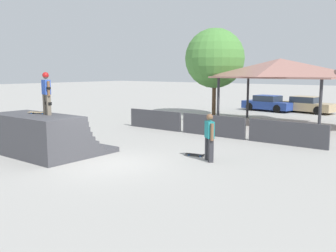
% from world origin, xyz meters
% --- Properties ---
extents(ground_plane, '(160.00, 160.00, 0.00)m').
position_xyz_m(ground_plane, '(0.00, 0.00, 0.00)').
color(ground_plane, '#A3A09B').
extents(quarter_pipe_ramp, '(4.06, 3.34, 1.59)m').
position_xyz_m(quarter_pipe_ramp, '(-3.17, -0.48, 0.70)').
color(quarter_pipe_ramp, '#424247').
rests_on(quarter_pipe_ramp, ground).
extents(skater_on_deck, '(0.70, 0.32, 1.63)m').
position_xyz_m(skater_on_deck, '(-2.84, -0.44, 2.52)').
color(skater_on_deck, '#6B6051').
rests_on(skater_on_deck, quarter_pipe_ramp).
extents(skateboard_on_deck, '(0.85, 0.50, 0.09)m').
position_xyz_m(skateboard_on_deck, '(-3.39, -0.46, 1.65)').
color(skateboard_on_deck, blue).
rests_on(skateboard_on_deck, quarter_pipe_ramp).
extents(bystander_walking, '(0.61, 0.53, 1.74)m').
position_xyz_m(bystander_walking, '(2.58, 2.59, 0.97)').
color(bystander_walking, '#2D2D33').
rests_on(bystander_walking, ground).
extents(skateboard_on_ground, '(0.81, 0.37, 0.09)m').
position_xyz_m(skateboard_on_ground, '(1.75, 2.98, 0.06)').
color(skateboard_on_ground, blue).
rests_on(skateboard_on_ground, ground).
extents(barrier_fence, '(11.22, 0.12, 1.05)m').
position_xyz_m(barrier_fence, '(-0.11, 7.23, 0.53)').
color(barrier_fence, '#3D3D42').
rests_on(barrier_fence, ground).
extents(pavilion_shelter, '(7.11, 4.70, 3.99)m').
position_xyz_m(pavilion_shelter, '(0.93, 13.09, 3.39)').
color(pavilion_shelter, '#2D2D33').
rests_on(pavilion_shelter, ground).
extents(tree_beside_pavilion, '(4.22, 4.22, 6.25)m').
position_xyz_m(tree_beside_pavilion, '(-4.43, 14.45, 4.13)').
color(tree_beside_pavilion, brown).
rests_on(tree_beside_pavilion, ground).
extents(parked_car_blue, '(4.35, 2.32, 1.27)m').
position_xyz_m(parked_car_blue, '(-2.79, 20.29, 0.60)').
color(parked_car_blue, navy).
rests_on(parked_car_blue, ground).
extents(parked_car_tan, '(4.50, 2.36, 1.27)m').
position_xyz_m(parked_car_tan, '(0.07, 20.93, 0.60)').
color(parked_car_tan, tan).
rests_on(parked_car_tan, ground).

